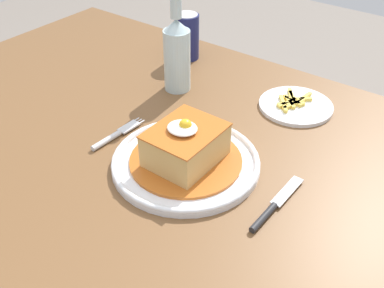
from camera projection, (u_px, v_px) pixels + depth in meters
dining_table at (176, 181)px, 0.98m from camera, size 1.48×0.93×0.72m
main_plate at (186, 162)px, 0.88m from camera, size 0.29×0.29×0.02m
sandwich_meal at (186, 147)px, 0.86m from camera, size 0.22×0.22×0.10m
fork at (114, 136)px, 0.95m from camera, size 0.02×0.14×0.01m
knife at (271, 209)px, 0.78m from camera, size 0.02×0.17×0.01m
soda_can at (187, 37)px, 1.23m from camera, size 0.07×0.07×0.12m
beer_bottle_clear at (177, 51)px, 1.07m from camera, size 0.06×0.06×0.27m
side_plate_fries at (295, 105)px, 1.05m from camera, size 0.17×0.17×0.02m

